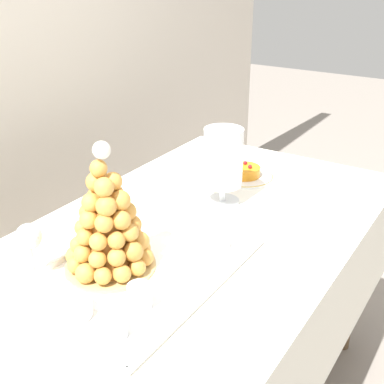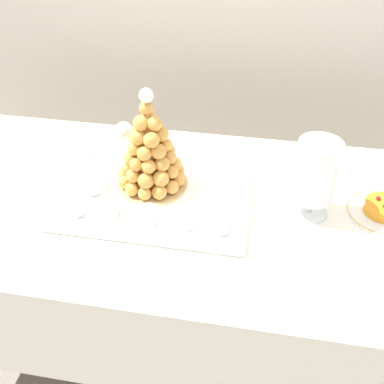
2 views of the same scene
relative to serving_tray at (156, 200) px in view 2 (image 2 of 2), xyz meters
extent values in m
plane|color=gray|center=(0.11, 0.01, -0.75)|extent=(12.00, 12.00, 0.00)
cylinder|color=brown|center=(-0.67, 0.34, -0.39)|extent=(0.04, 0.04, 0.73)
cube|color=brown|center=(0.11, 0.01, -0.02)|extent=(1.68, 0.78, 0.02)
cube|color=white|center=(0.11, 0.01, -0.01)|extent=(1.74, 0.84, 0.00)
cube|color=white|center=(0.11, -0.41, -0.20)|extent=(1.74, 0.01, 0.38)
cube|color=white|center=(0.11, 0.43, -0.20)|extent=(1.74, 0.01, 0.38)
cube|color=white|center=(0.00, 0.00, 0.00)|extent=(0.57, 0.39, 0.01)
cube|color=white|center=(0.00, -0.19, 0.01)|extent=(0.57, 0.01, 0.02)
cube|color=white|center=(0.00, 0.19, 0.01)|extent=(0.57, 0.01, 0.02)
cube|color=white|center=(-0.29, 0.00, 0.01)|extent=(0.01, 0.39, 0.02)
cube|color=white|center=(0.29, 0.00, 0.01)|extent=(0.01, 0.39, 0.02)
cylinder|color=white|center=(0.00, 0.00, 0.00)|extent=(0.35, 0.35, 0.00)
cylinder|color=tan|center=(-0.03, 0.07, 0.01)|extent=(0.23, 0.23, 0.01)
cone|color=#BB7B36|center=(-0.03, 0.07, 0.15)|extent=(0.15, 0.15, 0.28)
sphere|color=gold|center=(0.06, 0.07, 0.03)|extent=(0.05, 0.05, 0.05)
sphere|color=gold|center=(0.05, 0.11, 0.04)|extent=(0.05, 0.05, 0.05)
sphere|color=gold|center=(0.01, 0.15, 0.03)|extent=(0.05, 0.05, 0.05)
sphere|color=gold|center=(-0.03, 0.16, 0.04)|extent=(0.04, 0.04, 0.04)
sphere|color=gold|center=(-0.07, 0.15, 0.03)|extent=(0.05, 0.05, 0.05)
sphere|color=gold|center=(-0.10, 0.11, 0.03)|extent=(0.04, 0.04, 0.04)
sphere|color=gold|center=(-0.12, 0.07, 0.03)|extent=(0.05, 0.05, 0.05)
sphere|color=gold|center=(-0.10, 0.03, 0.04)|extent=(0.04, 0.04, 0.04)
sphere|color=gold|center=(-0.07, 0.00, 0.04)|extent=(0.04, 0.04, 0.04)
sphere|color=gold|center=(-0.03, -0.01, 0.03)|extent=(0.04, 0.04, 0.04)
sphere|color=gold|center=(0.01, 0.00, 0.03)|extent=(0.05, 0.05, 0.05)
sphere|color=gold|center=(0.05, 0.03, 0.03)|extent=(0.04, 0.04, 0.04)
sphere|color=gold|center=(0.04, 0.10, 0.07)|extent=(0.05, 0.05, 0.05)
sphere|color=gold|center=(0.01, 0.13, 0.07)|extent=(0.04, 0.04, 0.04)
sphere|color=gold|center=(-0.03, 0.15, 0.07)|extent=(0.04, 0.04, 0.04)
sphere|color=gold|center=(-0.07, 0.13, 0.07)|extent=(0.04, 0.04, 0.04)
sphere|color=gold|center=(-0.10, 0.09, 0.07)|extent=(0.04, 0.04, 0.04)
sphere|color=gold|center=(-0.10, 0.05, 0.07)|extent=(0.04, 0.04, 0.04)
sphere|color=gold|center=(-0.07, 0.01, 0.07)|extent=(0.04, 0.04, 0.04)
sphere|color=gold|center=(-0.03, 0.00, 0.07)|extent=(0.05, 0.05, 0.05)
sphere|color=gold|center=(0.02, 0.01, 0.07)|extent=(0.05, 0.05, 0.05)
sphere|color=gold|center=(0.04, 0.05, 0.07)|extent=(0.04, 0.04, 0.04)
sphere|color=gold|center=(0.02, 0.11, 0.11)|extent=(0.05, 0.05, 0.05)
sphere|color=gold|center=(-0.02, 0.13, 0.11)|extent=(0.05, 0.05, 0.05)
sphere|color=gold|center=(-0.06, 0.12, 0.11)|extent=(0.04, 0.04, 0.04)
sphere|color=gold|center=(-0.09, 0.09, 0.11)|extent=(0.04, 0.04, 0.04)
sphere|color=gold|center=(-0.09, 0.05, 0.11)|extent=(0.04, 0.04, 0.04)
sphere|color=gold|center=(-0.06, 0.02, 0.11)|extent=(0.04, 0.04, 0.04)
sphere|color=gold|center=(-0.02, 0.01, 0.11)|extent=(0.04, 0.04, 0.04)
sphere|color=gold|center=(0.02, 0.03, 0.11)|extent=(0.05, 0.05, 0.05)
sphere|color=gold|center=(0.03, 0.07, 0.11)|extent=(0.04, 0.04, 0.04)
sphere|color=gold|center=(-0.01, 0.11, 0.15)|extent=(0.04, 0.04, 0.04)
sphere|color=gold|center=(-0.05, 0.12, 0.15)|extent=(0.04, 0.04, 0.04)
sphere|color=gold|center=(-0.08, 0.09, 0.15)|extent=(0.04, 0.04, 0.04)
sphere|color=gold|center=(-0.07, 0.04, 0.15)|extent=(0.04, 0.04, 0.04)
sphere|color=gold|center=(-0.03, 0.02, 0.15)|extent=(0.05, 0.05, 0.05)
sphere|color=gold|center=(0.01, 0.04, 0.15)|extent=(0.05, 0.05, 0.05)
sphere|color=gold|center=(0.02, 0.08, 0.15)|extent=(0.04, 0.04, 0.04)
sphere|color=gold|center=(-0.02, 0.11, 0.19)|extent=(0.04, 0.04, 0.04)
sphere|color=gold|center=(-0.06, 0.09, 0.19)|extent=(0.05, 0.05, 0.05)
sphere|color=gold|center=(-0.05, 0.05, 0.19)|extent=(0.05, 0.05, 0.05)
sphere|color=gold|center=(-0.01, 0.04, 0.19)|extent=(0.05, 0.05, 0.05)
sphere|color=gold|center=(0.01, 0.08, 0.19)|extent=(0.05, 0.05, 0.05)
sphere|color=gold|center=(-0.03, 0.09, 0.23)|extent=(0.05, 0.05, 0.05)
sphere|color=gold|center=(-0.05, 0.06, 0.23)|extent=(0.05, 0.05, 0.05)
sphere|color=gold|center=(-0.01, 0.06, 0.23)|extent=(0.05, 0.05, 0.05)
sphere|color=gold|center=(-0.03, 0.08, 0.27)|extent=(0.04, 0.04, 0.04)
sphere|color=white|center=(-0.03, 0.07, 0.31)|extent=(0.04, 0.04, 0.04)
cylinder|color=silver|center=(-0.21, -0.10, 0.03)|extent=(0.05, 0.05, 0.05)
cylinder|color=brown|center=(-0.21, -0.10, 0.01)|extent=(0.04, 0.04, 0.02)
cylinder|color=#8C603D|center=(-0.21, -0.10, 0.03)|extent=(0.04, 0.04, 0.01)
sphere|color=brown|center=(-0.22, -0.10, 0.04)|extent=(0.01, 0.01, 0.01)
cylinder|color=silver|center=(-0.12, -0.09, 0.03)|extent=(0.05, 0.05, 0.06)
cylinder|color=#F4EAC6|center=(-0.12, -0.09, 0.02)|extent=(0.05, 0.05, 0.02)
cylinder|color=white|center=(-0.12, -0.09, 0.04)|extent=(0.05, 0.05, 0.02)
sphere|color=brown|center=(-0.11, -0.08, 0.05)|extent=(0.02, 0.02, 0.02)
cylinder|color=silver|center=(0.01, -0.11, 0.03)|extent=(0.05, 0.05, 0.05)
cylinder|color=#F4EAC6|center=(0.01, -0.11, 0.01)|extent=(0.05, 0.05, 0.02)
cylinder|color=white|center=(0.01, -0.11, 0.03)|extent=(0.05, 0.05, 0.02)
sphere|color=brown|center=(0.00, -0.11, 0.04)|extent=(0.01, 0.01, 0.01)
cylinder|color=silver|center=(0.11, -0.10, 0.03)|extent=(0.06, 0.06, 0.05)
cylinder|color=gold|center=(0.11, -0.10, 0.01)|extent=(0.05, 0.05, 0.02)
cylinder|color=#EAC166|center=(0.11, -0.10, 0.03)|extent=(0.05, 0.05, 0.02)
sphere|color=brown|center=(0.11, -0.10, 0.05)|extent=(0.02, 0.02, 0.02)
cylinder|color=silver|center=(0.21, -0.10, 0.03)|extent=(0.06, 0.06, 0.06)
cylinder|color=gold|center=(0.21, -0.10, 0.02)|extent=(0.06, 0.06, 0.02)
cylinder|color=#EAC166|center=(0.21, -0.10, 0.04)|extent=(0.06, 0.06, 0.02)
sphere|color=brown|center=(0.21, -0.10, 0.05)|extent=(0.02, 0.02, 0.02)
cylinder|color=white|center=(-0.22, 0.03, 0.02)|extent=(0.10, 0.10, 0.03)
cylinder|color=#F2CC59|center=(-0.22, 0.03, 0.03)|extent=(0.09, 0.09, 0.00)
cylinder|color=white|center=(0.46, 0.03, 0.00)|extent=(0.11, 0.11, 0.01)
cylinder|color=white|center=(0.46, 0.03, 0.03)|extent=(0.02, 0.02, 0.05)
cylinder|color=white|center=(0.46, 0.03, 0.15)|extent=(0.12, 0.12, 0.18)
cylinder|color=pink|center=(0.49, 0.04, 0.07)|extent=(0.06, 0.04, 0.06)
cylinder|color=#9ED860|center=(0.46, 0.06, 0.07)|extent=(0.05, 0.05, 0.05)
cylinder|color=#D199D8|center=(0.44, 0.04, 0.07)|extent=(0.06, 0.04, 0.06)
cylinder|color=#E54C47|center=(0.47, 0.01, 0.07)|extent=(0.05, 0.05, 0.03)
cylinder|color=#72B2E0|center=(0.47, 0.04, 0.09)|extent=(0.06, 0.05, 0.06)
cylinder|color=#F9A54C|center=(0.44, 0.05, 0.09)|extent=(0.05, 0.05, 0.03)
cylinder|color=#9ED860|center=(0.44, 0.01, 0.09)|extent=(0.06, 0.04, 0.05)
cylinder|color=#F9A54C|center=(0.48, 0.01, 0.09)|extent=(0.05, 0.04, 0.05)
cylinder|color=brown|center=(0.47, 0.05, 0.11)|extent=(0.05, 0.05, 0.05)
cylinder|color=#F9A54C|center=(0.45, 0.03, 0.11)|extent=(0.05, 0.04, 0.03)
cylinder|color=brown|center=(0.48, 0.01, 0.11)|extent=(0.04, 0.05, 0.03)
cylinder|color=pink|center=(0.46, 0.04, 0.14)|extent=(0.06, 0.05, 0.06)
cylinder|color=yellow|center=(0.45, 0.02, 0.14)|extent=(0.05, 0.05, 0.04)
cylinder|color=yellow|center=(0.48, 0.03, 0.14)|extent=(0.05, 0.05, 0.05)
cylinder|color=#D199D8|center=(0.44, 0.05, 0.16)|extent=(0.05, 0.05, 0.05)
cylinder|color=brown|center=(0.46, 0.00, 0.16)|extent=(0.05, 0.04, 0.05)
cylinder|color=#D199D8|center=(0.49, 0.03, 0.16)|extent=(0.05, 0.05, 0.05)
cylinder|color=#72B2E0|center=(0.45, 0.03, 0.18)|extent=(0.05, 0.04, 0.04)
cylinder|color=#D199D8|center=(0.47, 0.00, 0.18)|extent=(0.04, 0.05, 0.05)
cylinder|color=yellow|center=(0.49, 0.05, 0.18)|extent=(0.06, 0.05, 0.05)
cylinder|color=#F9A54C|center=(0.45, 0.02, 0.20)|extent=(0.05, 0.04, 0.04)
cylinder|color=#9ED860|center=(0.47, 0.02, 0.20)|extent=(0.05, 0.05, 0.04)
cylinder|color=#E54C47|center=(0.47, 0.05, 0.20)|extent=(0.05, 0.05, 0.03)
cylinder|color=#72B2E0|center=(0.45, 0.01, 0.22)|extent=(0.04, 0.04, 0.03)
cylinder|color=#9ED860|center=(0.49, 0.04, 0.22)|extent=(0.05, 0.05, 0.05)
cylinder|color=#72B2E0|center=(0.46, 0.05, 0.22)|extent=(0.05, 0.05, 0.04)
cylinder|color=white|center=(0.68, 0.06, 0.00)|extent=(0.21, 0.21, 0.01)
torus|color=gold|center=(0.68, 0.06, 0.00)|extent=(0.20, 0.20, 0.00)
cylinder|color=orange|center=(0.68, 0.06, 0.02)|extent=(0.11, 0.11, 0.03)
sphere|color=#A51923|center=(0.66, 0.08, 0.04)|extent=(0.01, 0.01, 0.01)
cylinder|color=silver|center=(-0.15, 0.21, 0.00)|extent=(0.06, 0.06, 0.00)
cylinder|color=silver|center=(-0.15, 0.21, 0.04)|extent=(0.01, 0.01, 0.08)
sphere|color=silver|center=(-0.15, 0.21, 0.11)|extent=(0.06, 0.06, 0.06)
cylinder|color=#EAE08C|center=(-0.15, 0.21, 0.10)|extent=(0.05, 0.05, 0.03)
camera|label=1|loc=(-0.83, -0.68, 0.71)|focal=47.96mm
camera|label=2|loc=(0.31, -1.07, 0.89)|focal=43.17mm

